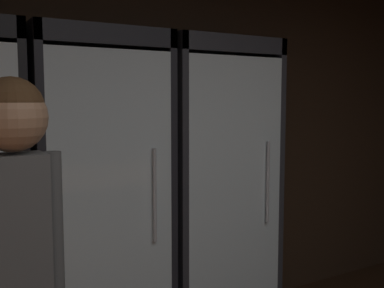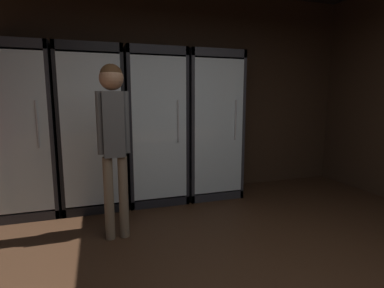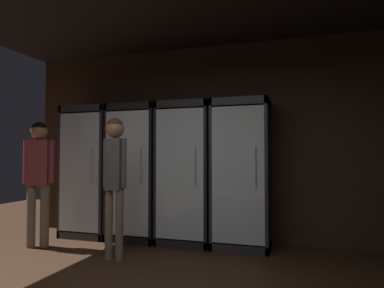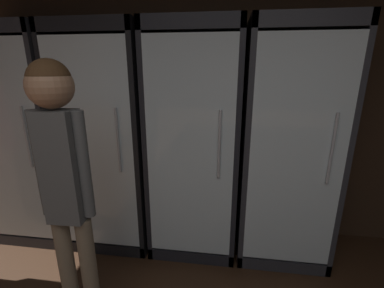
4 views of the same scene
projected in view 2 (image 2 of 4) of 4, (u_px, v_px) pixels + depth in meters
wall_back at (176, 94)px, 4.14m from camera, size 6.00×0.06×2.80m
cooler_far_left at (22, 133)px, 3.36m from camera, size 0.73×0.60×1.94m
cooler_left at (93, 130)px, 3.59m from camera, size 0.73×0.60×1.94m
cooler_center at (155, 128)px, 3.82m from camera, size 0.73×0.60×1.94m
cooler_right at (210, 126)px, 4.05m from camera, size 0.73×0.60×1.94m
shopper_near at (113, 127)px, 2.71m from camera, size 0.30×0.22×1.64m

